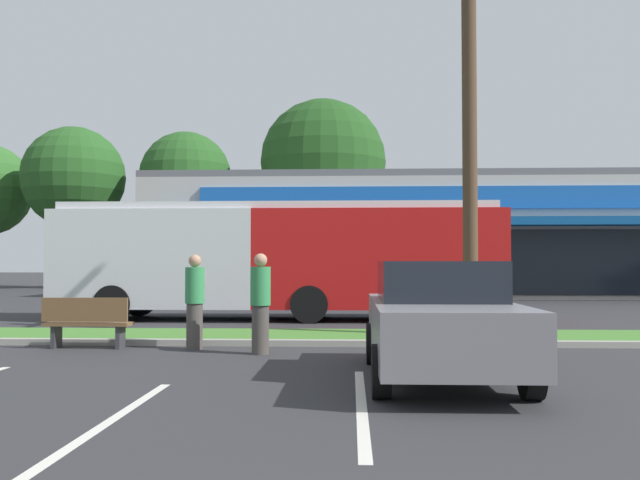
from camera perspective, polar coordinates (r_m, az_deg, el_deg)
The scene contains 14 objects.
grass_median at distance 14.91m, azimuth 1.43°, elevation -7.75°, with size 56.00×2.20×0.12m, color #427A2D.
curb_lip at distance 13.69m, azimuth 1.33°, elevation -8.28°, with size 56.00×0.24×0.12m, color #99968C.
parking_stripe_1 at distance 7.40m, azimuth -17.17°, elevation -14.13°, with size 0.12×4.80×0.01m, color silver.
parking_stripe_2 at distance 8.19m, azimuth 3.34°, elevation -13.01°, with size 0.12×4.80×0.01m, color silver.
storefront_building at distance 36.74m, azimuth 10.34°, elevation 0.14°, with size 29.07×12.44×5.71m.
tree_left at distance 47.56m, azimuth -19.17°, elevation 4.74°, with size 6.41×6.41×10.20m.
tree_mid_left at distance 45.35m, azimuth -10.74°, elevation 4.92°, with size 5.73×5.73×9.82m.
tree_mid at distance 43.53m, azimuth 0.25°, elevation 6.26°, with size 7.65×7.65×11.59m.
utility_pole at distance 15.19m, azimuth 11.37°, elevation 12.86°, with size 3.10×2.39×10.19m.
city_bus at distance 20.04m, azimuth -3.34°, elevation -1.36°, with size 12.46×2.68×3.25m.
bus_stop_bench at distance 13.97m, azimuth -18.19°, elevation -6.23°, with size 1.60×0.45×0.95m.
car_1 at distance 9.98m, azimuth 9.58°, elevation -6.27°, with size 1.96×4.69×1.61m.
pedestrian_near_bench at distance 12.48m, azimuth -4.80°, elevation -5.10°, with size 0.35×0.35×1.76m.
pedestrian_mid at distance 13.36m, azimuth -10.03°, elevation -4.89°, with size 0.35×0.35×1.75m.
Camera 1 is at (0.28, -0.82, 1.58)m, focal length 39.87 mm.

